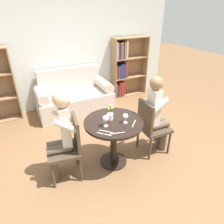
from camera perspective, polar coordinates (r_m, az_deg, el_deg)
name	(u,v)px	position (r m, az deg, el deg)	size (l,w,h in m)	color
ground_plane	(113,162)	(3.16, 0.42, -14.01)	(16.00, 16.00, 0.00)	brown
back_wall	(64,46)	(4.62, -13.60, 17.89)	(5.20, 0.05, 2.70)	silver
round_table	(114,132)	(2.82, 0.46, -5.65)	(0.82, 0.82, 0.73)	black
couch	(74,97)	(4.52, -10.76, 4.11)	(1.60, 0.80, 0.92)	beige
bookshelf_right	(125,68)	(5.14, 3.60, 12.52)	(0.92, 0.28, 1.46)	#93704C
chair_left	(69,145)	(2.72, -12.28, -9.32)	(0.48, 0.48, 0.90)	#473828
chair_right	(151,125)	(3.13, 11.06, -3.72)	(0.44, 0.44, 0.90)	#473828
person_left	(60,133)	(2.61, -14.61, -5.95)	(0.45, 0.38, 1.28)	brown
person_right	(157,114)	(3.09, 12.75, -0.66)	(0.43, 0.35, 1.27)	brown
wine_glass_left	(106,119)	(2.57, -1.83, -1.93)	(0.09, 0.09, 0.16)	white
wine_glass_right	(125,117)	(2.66, 3.84, -1.30)	(0.08, 0.08, 0.14)	white
flower_vase	(110,114)	(2.73, -0.56, -0.67)	(0.09, 0.09, 0.24)	silver
knife_left_setting	(134,124)	(2.69, 6.27, -3.29)	(0.14, 0.14, 0.00)	silver
fork_left_setting	(104,134)	(2.47, -2.34, -6.29)	(0.14, 0.15, 0.00)	silver
knife_right_setting	(106,131)	(2.52, -1.73, -5.53)	(0.14, 0.15, 0.00)	silver
fork_right_setting	(117,133)	(2.49, 1.51, -6.04)	(0.19, 0.05, 0.00)	silver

